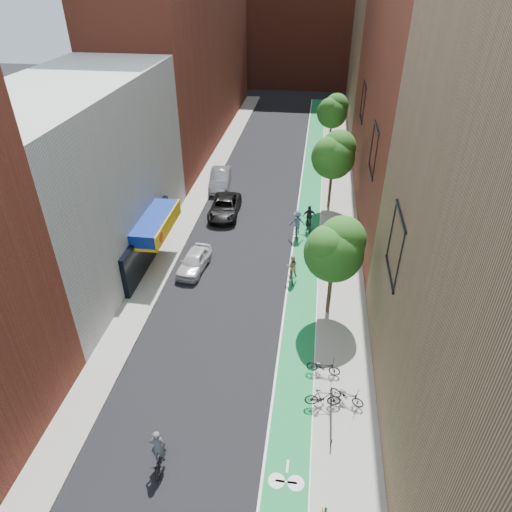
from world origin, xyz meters
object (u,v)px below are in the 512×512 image
at_px(cyclist_lane_mid, 309,221).
at_px(cyclist_lane_far, 297,225).
at_px(cyclist_lead, 159,455).
at_px(cyclist_lane_near, 292,271).
at_px(parked_car_black, 225,207).
at_px(parked_car_white, 194,261).
at_px(parked_car_silver, 220,179).

height_order(cyclist_lane_mid, cyclist_lane_far, cyclist_lane_far).
bearing_deg(cyclist_lead, cyclist_lane_near, -117.19).
height_order(parked_car_black, cyclist_lane_near, cyclist_lane_near).
bearing_deg(parked_car_black, cyclist_lane_mid, -15.12).
bearing_deg(cyclist_lane_mid, cyclist_lane_far, 43.21).
bearing_deg(cyclist_lead, parked_car_white, -90.63).
relative_size(cyclist_lane_mid, cyclist_lane_far, 0.94).
height_order(parked_car_black, parked_car_silver, parked_car_silver).
relative_size(parked_car_black, cyclist_lane_far, 2.29).
xyz_separation_m(parked_car_silver, cyclist_lead, (3.13, -27.99, -0.09)).
height_order(parked_car_white, parked_car_black, parked_car_black).
bearing_deg(parked_car_silver, cyclist_lane_far, -52.63).
bearing_deg(cyclist_lane_far, cyclist_lane_mid, -129.78).
xyz_separation_m(parked_car_black, parked_car_silver, (-1.47, 5.38, 0.11)).
xyz_separation_m(parked_car_white, cyclist_lane_mid, (7.59, 6.56, 0.14)).
bearing_deg(cyclist_lane_near, cyclist_lane_mid, -107.17).
xyz_separation_m(parked_car_white, parked_car_silver, (-0.94, 13.54, 0.14)).
bearing_deg(parked_car_white, cyclist_lane_mid, 46.76).
distance_m(parked_car_silver, cyclist_lane_far, 11.22).
height_order(parked_car_silver, cyclist_lane_mid, cyclist_lane_mid).
distance_m(cyclist_lane_mid, cyclist_lane_far, 1.50).
bearing_deg(cyclist_lane_far, parked_car_white, 34.22).
height_order(cyclist_lead, cyclist_lane_far, cyclist_lane_far).
distance_m(cyclist_lead, cyclist_lane_near, 14.74).
bearing_deg(cyclist_lane_mid, parked_car_black, -24.07).
distance_m(cyclist_lead, cyclist_lane_mid, 21.69).
xyz_separation_m(parked_car_black, cyclist_lane_far, (6.20, -2.80, 0.36)).
relative_size(parked_car_white, cyclist_lead, 1.83).
relative_size(parked_car_white, cyclist_lane_far, 1.77).
height_order(parked_car_black, cyclist_lead, cyclist_lead).
xyz_separation_m(parked_car_silver, cyclist_lane_near, (7.67, -13.96, -0.00)).
bearing_deg(parked_car_silver, cyclist_lead, -89.43).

